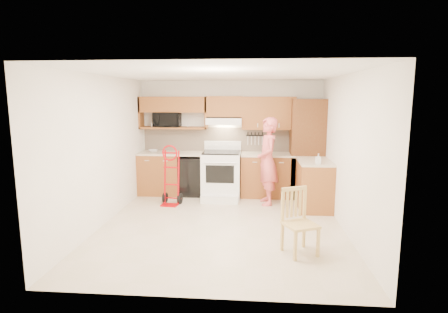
# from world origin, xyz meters

# --- Properties ---
(floor) EXTENTS (4.00, 4.50, 0.02)m
(floor) POSITION_xyz_m (0.00, 0.00, -0.01)
(floor) COLOR beige
(floor) RESTS_ON ground
(ceiling) EXTENTS (4.00, 4.50, 0.02)m
(ceiling) POSITION_xyz_m (0.00, 0.00, 2.51)
(ceiling) COLOR white
(ceiling) RESTS_ON ground
(wall_back) EXTENTS (4.00, 0.02, 2.50)m
(wall_back) POSITION_xyz_m (0.00, 2.26, 1.25)
(wall_back) COLOR white
(wall_back) RESTS_ON ground
(wall_front) EXTENTS (4.00, 0.02, 2.50)m
(wall_front) POSITION_xyz_m (0.00, -2.26, 1.25)
(wall_front) COLOR white
(wall_front) RESTS_ON ground
(wall_left) EXTENTS (0.02, 4.50, 2.50)m
(wall_left) POSITION_xyz_m (-2.01, 0.00, 1.25)
(wall_left) COLOR white
(wall_left) RESTS_ON ground
(wall_right) EXTENTS (0.02, 4.50, 2.50)m
(wall_right) POSITION_xyz_m (2.01, 0.00, 1.25)
(wall_right) COLOR white
(wall_right) RESTS_ON ground
(backsplash) EXTENTS (3.92, 0.03, 0.55)m
(backsplash) POSITION_xyz_m (0.00, 2.23, 1.20)
(backsplash) COLOR #CCB296
(backsplash) RESTS_ON wall_back
(lower_cab_left) EXTENTS (0.90, 0.60, 0.90)m
(lower_cab_left) POSITION_xyz_m (-1.55, 1.95, 0.45)
(lower_cab_left) COLOR brown
(lower_cab_left) RESTS_ON ground
(dishwasher) EXTENTS (0.60, 0.60, 0.85)m
(dishwasher) POSITION_xyz_m (-0.80, 1.95, 0.42)
(dishwasher) COLOR black
(dishwasher) RESTS_ON ground
(lower_cab_right) EXTENTS (1.14, 0.60, 0.90)m
(lower_cab_right) POSITION_xyz_m (0.83, 1.95, 0.45)
(lower_cab_right) COLOR brown
(lower_cab_right) RESTS_ON ground
(countertop_left) EXTENTS (1.50, 0.63, 0.04)m
(countertop_left) POSITION_xyz_m (-1.25, 1.95, 0.92)
(countertop_left) COLOR beige
(countertop_left) RESTS_ON lower_cab_left
(countertop_right) EXTENTS (1.14, 0.63, 0.04)m
(countertop_right) POSITION_xyz_m (0.83, 1.95, 0.92)
(countertop_right) COLOR beige
(countertop_right) RESTS_ON lower_cab_right
(cab_return_right) EXTENTS (0.60, 1.00, 0.90)m
(cab_return_right) POSITION_xyz_m (1.70, 1.15, 0.45)
(cab_return_right) COLOR brown
(cab_return_right) RESTS_ON ground
(countertop_return) EXTENTS (0.63, 1.00, 0.04)m
(countertop_return) POSITION_xyz_m (1.70, 1.15, 0.92)
(countertop_return) COLOR beige
(countertop_return) RESTS_ON cab_return_right
(pantry_tall) EXTENTS (0.70, 0.60, 2.10)m
(pantry_tall) POSITION_xyz_m (1.65, 1.95, 1.05)
(pantry_tall) COLOR brown
(pantry_tall) RESTS_ON ground
(upper_cab_left) EXTENTS (1.50, 0.33, 0.34)m
(upper_cab_left) POSITION_xyz_m (-1.25, 2.08, 1.98)
(upper_cab_left) COLOR brown
(upper_cab_left) RESTS_ON wall_back
(upper_shelf_mw) EXTENTS (1.50, 0.33, 0.04)m
(upper_shelf_mw) POSITION_xyz_m (-1.25, 2.08, 1.47)
(upper_shelf_mw) COLOR brown
(upper_shelf_mw) RESTS_ON wall_back
(upper_cab_center) EXTENTS (0.76, 0.33, 0.44)m
(upper_cab_center) POSITION_xyz_m (-0.12, 2.08, 1.94)
(upper_cab_center) COLOR brown
(upper_cab_center) RESTS_ON wall_back
(upper_cab_right) EXTENTS (1.14, 0.33, 0.70)m
(upper_cab_right) POSITION_xyz_m (0.83, 2.08, 1.80)
(upper_cab_right) COLOR brown
(upper_cab_right) RESTS_ON wall_back
(range_hood) EXTENTS (0.76, 0.46, 0.14)m
(range_hood) POSITION_xyz_m (-0.12, 2.02, 1.63)
(range_hood) COLOR white
(range_hood) RESTS_ON wall_back
(knife_strip) EXTENTS (0.40, 0.05, 0.29)m
(knife_strip) POSITION_xyz_m (0.55, 2.21, 1.24)
(knife_strip) COLOR black
(knife_strip) RESTS_ON backsplash
(microwave) EXTENTS (0.59, 0.40, 0.32)m
(microwave) POSITION_xyz_m (-1.39, 2.08, 1.65)
(microwave) COLOR black
(microwave) RESTS_ON upper_shelf_mw
(range) EXTENTS (0.80, 1.06, 1.19)m
(range) POSITION_xyz_m (-0.16, 1.69, 0.59)
(range) COLOR white
(range) RESTS_ON ground
(person) EXTENTS (0.52, 0.70, 1.75)m
(person) POSITION_xyz_m (0.80, 1.35, 0.88)
(person) COLOR #D85A5A
(person) RESTS_ON ground
(hand_truck) EXTENTS (0.48, 0.45, 1.09)m
(hand_truck) POSITION_xyz_m (-1.13, 1.13, 0.54)
(hand_truck) COLOR #BF050B
(hand_truck) RESTS_ON ground
(dining_chair) EXTENTS (0.56, 0.57, 0.91)m
(dining_chair) POSITION_xyz_m (1.17, -1.01, 0.45)
(dining_chair) COLOR tan
(dining_chair) RESTS_ON ground
(soap_bottle) EXTENTS (0.10, 0.10, 0.19)m
(soap_bottle) POSITION_xyz_m (1.70, 0.82, 1.03)
(soap_bottle) COLOR white
(soap_bottle) RESTS_ON countertop_return
(bowl) EXTENTS (0.27, 0.27, 0.05)m
(bowl) POSITION_xyz_m (-1.69, 1.95, 0.97)
(bowl) COLOR white
(bowl) RESTS_ON countertop_left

